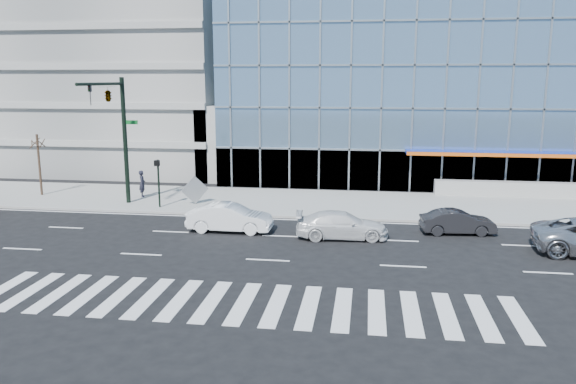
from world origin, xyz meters
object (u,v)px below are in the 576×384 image
dark_sedan (457,222)px  white_sedan (230,218)px  traffic_signal (113,110)px  ped_signal_post (158,176)px  street_tree_near (37,143)px  tilted_panel (195,190)px  white_suv (342,225)px  pedestrian (142,184)px

dark_sedan → white_sedan: bearing=89.9°
traffic_signal → ped_signal_post: size_ratio=2.67×
street_tree_near → tilted_panel: 11.82m
white_suv → dark_sedan: 6.23m
traffic_signal → white_suv: bearing=-17.5°
pedestrian → traffic_signal: bearing=154.2°
ped_signal_post → street_tree_near: 9.97m
street_tree_near → dark_sedan: (27.12, -5.70, -3.15)m
white_suv → pedestrian: 15.93m
white_suv → tilted_panel: (-9.69, 6.08, 0.39)m
dark_sedan → white_suv: bearing=99.7°
pedestrian → tilted_panel: 4.54m
traffic_signal → street_tree_near: (-7.00, 2.93, -2.39)m
white_sedan → ped_signal_post: bearing=52.5°
ped_signal_post → white_sedan: 7.26m
traffic_signal → white_suv: size_ratio=1.70×
traffic_signal → street_tree_near: 7.96m
white_sedan → tilted_panel: bearing=33.6°
white_sedan → dark_sedan: bearing=-83.7°
white_sedan → tilted_panel: (-3.69, 5.63, 0.32)m
street_tree_near → pedestrian: (7.21, 0.36, -2.72)m
street_tree_near → traffic_signal: bearing=-22.7°
pedestrian → tilted_panel: tilted_panel is taller
white_sedan → pedestrian: pedestrian is taller
dark_sedan → pedestrian: pedestrian is taller
street_tree_near → pedestrian: size_ratio=2.33×
ped_signal_post → dark_sedan: ped_signal_post is taller
street_tree_near → dark_sedan: 27.89m
dark_sedan → tilted_panel: tilted_panel is taller
white_suv → white_sedan: size_ratio=1.04×
traffic_signal → tilted_panel: 6.94m
white_suv → white_sedan: (-6.00, 0.45, 0.06)m
white_suv → traffic_signal: bearing=67.1°
pedestrian → ped_signal_post: bearing=-164.1°
white_suv → street_tree_near: bearing=65.4°
street_tree_near → white_suv: (21.12, -7.39, -3.10)m
white_sedan → dark_sedan: (12.00, 1.23, -0.11)m
tilted_panel → street_tree_near: bearing=136.2°
white_suv → dark_sedan: (6.00, 1.69, -0.05)m
dark_sedan → tilted_panel: bearing=68.4°
dark_sedan → tilted_panel: size_ratio=2.96×
dark_sedan → pedestrian: bearing=67.1°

